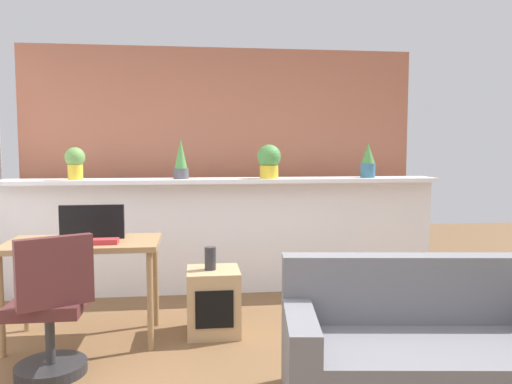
% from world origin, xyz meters
% --- Properties ---
extents(ground_plane, '(12.00, 12.00, 0.00)m').
position_xyz_m(ground_plane, '(0.00, 0.00, 0.00)').
color(ground_plane, brown).
extents(divider_wall, '(4.20, 0.16, 1.09)m').
position_xyz_m(divider_wall, '(0.00, 2.00, 0.55)').
color(divider_wall, white).
rests_on(divider_wall, ground).
extents(plant_shelf, '(4.20, 0.40, 0.04)m').
position_xyz_m(plant_shelf, '(0.00, 1.96, 1.11)').
color(plant_shelf, white).
rests_on(plant_shelf, divider_wall).
extents(brick_wall_behind, '(4.20, 0.10, 2.50)m').
position_xyz_m(brick_wall_behind, '(0.00, 2.60, 1.25)').
color(brick_wall_behind, '#AD664C').
rests_on(brick_wall_behind, ground).
extents(potted_plant_0, '(0.19, 0.19, 0.30)m').
position_xyz_m(potted_plant_0, '(-1.40, 1.93, 1.30)').
color(potted_plant_0, gold).
rests_on(potted_plant_0, plant_shelf).
extents(potted_plant_1, '(0.15, 0.15, 0.38)m').
position_xyz_m(potted_plant_1, '(-0.42, 1.96, 1.31)').
color(potted_plant_1, '#4C4C51').
rests_on(potted_plant_1, plant_shelf).
extents(potted_plant_2, '(0.23, 0.23, 0.33)m').
position_xyz_m(potted_plant_2, '(0.43, 1.93, 1.31)').
color(potted_plant_2, gold).
rests_on(potted_plant_2, plant_shelf).
extents(potted_plant_3, '(0.15, 0.15, 0.35)m').
position_xyz_m(potted_plant_3, '(1.43, 1.94, 1.30)').
color(potted_plant_3, '#386B84').
rests_on(potted_plant_3, plant_shelf).
extents(desk, '(1.10, 0.60, 0.75)m').
position_xyz_m(desk, '(-1.11, 0.84, 0.67)').
color(desk, '#99754C').
rests_on(desk, ground).
extents(tv_monitor, '(0.47, 0.04, 0.26)m').
position_xyz_m(tv_monitor, '(-1.06, 0.92, 0.88)').
color(tv_monitor, black).
rests_on(tv_monitor, desk).
extents(office_chair, '(0.52, 0.52, 0.91)m').
position_xyz_m(office_chair, '(-1.18, 0.23, 0.39)').
color(office_chair, '#262628').
rests_on(office_chair, ground).
extents(side_cube_shelf, '(0.40, 0.41, 0.50)m').
position_xyz_m(side_cube_shelf, '(-0.16, 0.87, 0.25)').
color(side_cube_shelf, tan).
rests_on(side_cube_shelf, ground).
extents(vase_on_shelf, '(0.09, 0.09, 0.18)m').
position_xyz_m(vase_on_shelf, '(-0.18, 0.87, 0.59)').
color(vase_on_shelf, '#2D2D33').
rests_on(vase_on_shelf, side_cube_shelf).
extents(book_on_desk, '(0.18, 0.11, 0.04)m').
position_xyz_m(book_on_desk, '(-0.93, 0.70, 0.77)').
color(book_on_desk, '#B22D33').
rests_on(book_on_desk, desk).
extents(couch, '(1.64, 0.95, 0.80)m').
position_xyz_m(couch, '(0.97, -0.39, 0.28)').
color(couch, slate).
rests_on(couch, ground).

